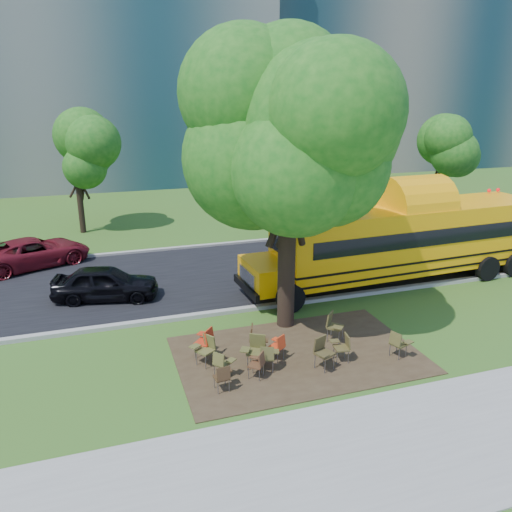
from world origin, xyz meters
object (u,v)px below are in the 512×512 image
object	(u,v)px
chair_9	(206,347)
chair_3	(255,348)
school_bus	(407,238)
chair_2	(258,362)
chair_11	(278,345)
main_tree	(289,140)
chair_0	(223,375)
chair_12	(333,324)
chair_6	(343,345)
chair_5	(323,350)
black_car	(106,283)
chair_1	(222,362)
chair_10	(256,337)
chair_4	(268,355)
chair_8	(206,339)
bg_car_red	(34,252)
chair_7	(398,342)

from	to	relation	value
chair_9	chair_3	bearing A→B (deg)	-148.49
school_bus	chair_2	world-z (taller)	school_bus
chair_11	chair_3	bearing A→B (deg)	158.36
main_tree	chair_0	size ratio (longest dim) A/B	12.55
chair_12	chair_9	bearing A→B (deg)	-43.10
chair_2	chair_6	size ratio (longest dim) A/B	0.92
chair_5	black_car	world-z (taller)	black_car
school_bus	chair_5	xyz separation A→B (m)	(-6.27, -5.41, -1.20)
black_car	chair_1	bearing A→B (deg)	-144.83
main_tree	school_bus	distance (m)	7.92
chair_0	chair_11	distance (m)	2.17
chair_6	chair_11	distance (m)	1.84
chair_5	chair_10	size ratio (longest dim) A/B	1.00
main_tree	chair_11	size ratio (longest dim) A/B	11.97
chair_0	chair_4	world-z (taller)	chair_4
chair_1	chair_8	world-z (taller)	chair_8
main_tree	chair_12	bearing A→B (deg)	-57.66
black_car	bg_car_red	bearing A→B (deg)	42.81
chair_11	black_car	size ratio (longest dim) A/B	0.21
school_bus	chair_6	bearing A→B (deg)	-139.53
chair_0	chair_2	bearing A→B (deg)	12.42
chair_3	chair_4	world-z (taller)	chair_3
chair_2	bg_car_red	size ratio (longest dim) A/B	0.17
school_bus	chair_1	bearing A→B (deg)	-153.79
chair_7	black_car	xyz separation A→B (m)	(-7.81, 7.17, 0.14)
school_bus	chair_3	bearing A→B (deg)	-152.00
chair_2	chair_1	bearing A→B (deg)	110.19
chair_0	chair_1	distance (m)	0.67
chair_3	chair_11	size ratio (longest dim) A/B	1.21
chair_9	main_tree	bearing A→B (deg)	-94.93
chair_10	chair_12	size ratio (longest dim) A/B	0.99
chair_7	chair_10	xyz separation A→B (m)	(-3.84, 1.41, 0.07)
chair_0	chair_4	xyz separation A→B (m)	(1.42, 0.56, 0.03)
chair_0	chair_1	xyz separation A→B (m)	(0.14, 0.66, 0.00)
chair_6	bg_car_red	xyz separation A→B (m)	(-9.05, 11.75, 0.13)
chair_0	chair_11	xyz separation A→B (m)	(1.89, 1.06, 0.02)
chair_2	chair_7	size ratio (longest dim) A/B	0.94
chair_0	chair_8	distance (m)	1.86
chair_5	chair_12	size ratio (longest dim) A/B	1.00
bg_car_red	chair_5	bearing A→B (deg)	-168.67
chair_8	black_car	size ratio (longest dim) A/B	0.25
chair_1	chair_5	world-z (taller)	chair_5
chair_2	chair_4	size ratio (longest dim) A/B	0.96
chair_9	chair_7	bearing A→B (deg)	-138.11
chair_6	chair_9	distance (m)	3.87
chair_11	chair_10	bearing A→B (deg)	103.09
chair_9	chair_12	xyz separation A→B (m)	(4.02, 0.15, 0.04)
chair_11	chair_12	size ratio (longest dim) A/B	0.85
chair_11	black_car	world-z (taller)	black_car
chair_1	bg_car_red	bearing A→B (deg)	165.64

